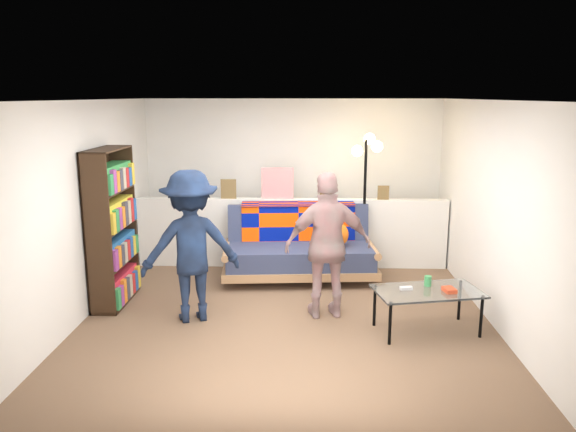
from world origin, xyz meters
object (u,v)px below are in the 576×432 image
object	(u,v)px
person_left	(191,246)
person_right	(328,246)
coffee_table	(428,293)
futon_sofa	(301,249)
floor_lamp	(366,175)
bookshelf	(112,232)

from	to	relation	value
person_left	person_right	bearing A→B (deg)	165.64
person_right	coffee_table	bearing A→B (deg)	149.41
futon_sofa	person_left	world-z (taller)	person_left
coffee_table	floor_lamp	xyz separation A→B (m)	(-0.46, 2.09, 0.95)
person_left	bookshelf	bearing A→B (deg)	-44.72
floor_lamp	person_right	size ratio (longest dim) A/B	1.18
coffee_table	person_left	distance (m)	2.59
coffee_table	futon_sofa	bearing A→B (deg)	128.10
futon_sofa	bookshelf	xyz separation A→B (m)	(-2.22, -0.98, 0.45)
bookshelf	person_left	size ratio (longest dim) A/B	1.11
bookshelf	person_left	distance (m)	1.15
person_left	person_right	xyz separation A→B (m)	(1.50, 0.14, -0.02)
bookshelf	floor_lamp	xyz separation A→B (m)	(3.12, 1.35, 0.51)
coffee_table	person_left	bearing A→B (deg)	174.17
coffee_table	person_left	world-z (taller)	person_left
coffee_table	floor_lamp	bearing A→B (deg)	102.44
coffee_table	floor_lamp	world-z (taller)	floor_lamp
futon_sofa	coffee_table	xyz separation A→B (m)	(1.36, -1.73, 0.02)
bookshelf	person_left	world-z (taller)	bookshelf
futon_sofa	bookshelf	distance (m)	2.47
bookshelf	person_right	bearing A→B (deg)	-7.83
bookshelf	coffee_table	xyz separation A→B (m)	(3.58, -0.75, -0.44)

